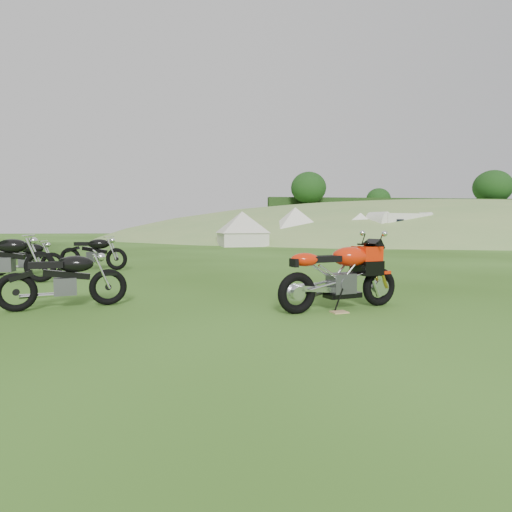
{
  "coord_description": "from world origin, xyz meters",
  "views": [
    {
      "loc": [
        -1.11,
        -6.64,
        1.24
      ],
      "look_at": [
        -0.25,
        0.4,
        0.73
      ],
      "focal_mm": 30.0,
      "sensor_mm": 36.0,
      "label": 1
    }
  ],
  "objects": [
    {
      "name": "plywood_board",
      "position": [
        0.79,
        -0.83,
        0.01
      ],
      "size": [
        0.26,
        0.22,
        0.02
      ],
      "primitive_type": "cube",
      "rotation": [
        0.0,
        0.0,
        0.22
      ],
      "color": "#A88158",
      "rests_on": "ground"
    },
    {
      "name": "vintage_moto_d",
      "position": [
        -5.39,
        3.08,
        0.55
      ],
      "size": [
        2.11,
        0.52,
        1.11
      ],
      "primitive_type": null,
      "rotation": [
        0.0,
        0.0,
        -0.02
      ],
      "color": "black",
      "rests_on": "ground"
    },
    {
      "name": "hillside",
      "position": [
        24.0,
        40.0,
        0.0
      ],
      "size": [
        80.0,
        64.0,
        8.0
      ],
      "primitive_type": "ellipsoid",
      "color": "#6B954B",
      "rests_on": "ground"
    },
    {
      "name": "ground",
      "position": [
        0.0,
        0.0,
        0.0
      ],
      "size": [
        120.0,
        120.0,
        0.0
      ],
      "primitive_type": "plane",
      "color": "#264B10",
      "rests_on": "ground"
    },
    {
      "name": "vintage_moto_c",
      "position": [
        -4.16,
        5.65,
        0.5
      ],
      "size": [
        1.95,
        0.9,
        1.0
      ],
      "primitive_type": null,
      "rotation": [
        0.0,
        0.0,
        -0.25
      ],
      "color": "black",
      "rests_on": "ground"
    },
    {
      "name": "hedgerow",
      "position": [
        24.0,
        40.0,
        0.0
      ],
      "size": [
        36.0,
        1.2,
        8.6
      ],
      "primitive_type": null,
      "color": "black",
      "rests_on": "ground"
    },
    {
      "name": "tent_left",
      "position": [
        1.16,
        18.54,
        1.13
      ],
      "size": [
        2.91,
        2.91,
        2.26
      ],
      "primitive_type": null,
      "rotation": [
        0.0,
        0.0,
        0.12
      ],
      "color": "beige",
      "rests_on": "ground"
    },
    {
      "name": "tent_mid",
      "position": [
        4.94,
        21.24,
        1.25
      ],
      "size": [
        3.1,
        3.1,
        2.5
      ],
      "primitive_type": null,
      "rotation": [
        0.0,
        0.0,
        0.08
      ],
      "color": "silver",
      "rests_on": "ground"
    },
    {
      "name": "caravan",
      "position": [
        11.36,
        19.36,
        1.01
      ],
      "size": [
        4.67,
        3.03,
        2.02
      ],
      "primitive_type": null,
      "rotation": [
        0.0,
        0.0,
        0.28
      ],
      "color": "silver",
      "rests_on": "ground"
    },
    {
      "name": "vintage_moto_a",
      "position": [
        -3.18,
        -0.03,
        0.46
      ],
      "size": [
        1.79,
        0.91,
        0.92
      ],
      "primitive_type": null,
      "rotation": [
        0.0,
        0.0,
        0.3
      ],
      "color": "black",
      "rests_on": "ground"
    },
    {
      "name": "vintage_moto_b",
      "position": [
        -5.48,
        4.47,
        0.46
      ],
      "size": [
        1.75,
        0.42,
        0.92
      ],
      "primitive_type": null,
      "rotation": [
        0.0,
        0.0,
        0.01
      ],
      "color": "black",
      "rests_on": "ground"
    },
    {
      "name": "tent_right",
      "position": [
        8.92,
        19.84,
        1.12
      ],
      "size": [
        3.42,
        3.42,
        2.25
      ],
      "primitive_type": null,
      "rotation": [
        0.0,
        0.0,
        -0.42
      ],
      "color": "white",
      "rests_on": "ground"
    },
    {
      "name": "sport_motorcycle",
      "position": [
        0.87,
        -0.6,
        0.58
      ],
      "size": [
        2.0,
        1.05,
        1.17
      ],
      "primitive_type": null,
      "rotation": [
        0.0,
        0.0,
        0.31
      ],
      "color": "red",
      "rests_on": "ground"
    }
  ]
}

